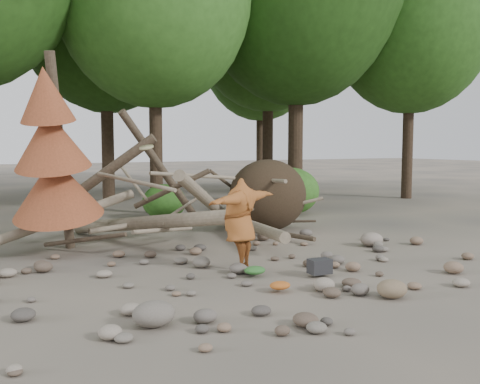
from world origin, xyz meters
name	(u,v)px	position (x,y,z in m)	size (l,w,h in m)	color
ground	(260,275)	(0.00, 0.00, 0.00)	(120.00, 120.00, 0.00)	#514C44
deadfall_pile	(250,198)	(2.02, 4.24, 0.95)	(8.55, 5.24, 3.30)	#332619
dead_conifer	(53,158)	(-3.12, 3.37, 2.11)	(2.06, 2.16, 4.35)	#4C3F30
bush_mid	(164,202)	(0.80, 7.80, 0.56)	(1.40, 1.40, 1.12)	#2C5E1B
bush_right	(290,191)	(5.00, 7.00, 0.80)	(2.00, 2.00, 1.60)	#367022
frisbee_thrower	(240,223)	(-0.20, 0.45, 0.93)	(3.01, 1.53, 2.32)	brown
backpack	(320,269)	(0.91, -0.56, 0.13)	(0.40, 0.26, 0.26)	black
cloth_green	(255,273)	(-0.15, -0.06, 0.07)	(0.40, 0.33, 0.15)	#2A6227
cloth_orange	(280,288)	(-0.26, -1.12, 0.06)	(0.35, 0.29, 0.13)	#A3511C
boulder_front_left	(154,314)	(-2.58, -1.77, 0.17)	(0.57, 0.51, 0.34)	#696158
boulder_front_right	(392,289)	(1.14, -2.18, 0.15)	(0.49, 0.44, 0.29)	#78644B
boulder_mid_right	(372,239)	(3.69, 1.28, 0.16)	(0.55, 0.49, 0.33)	gray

